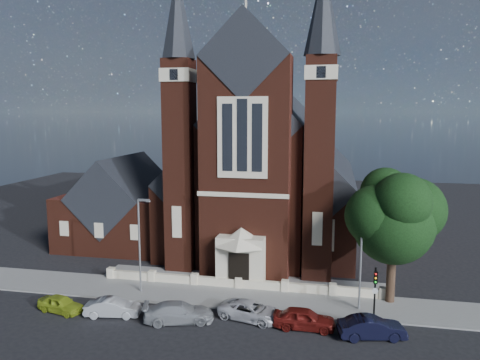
% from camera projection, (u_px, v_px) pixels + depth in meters
% --- Properties ---
extents(ground, '(120.00, 120.00, 0.00)m').
position_uv_depth(ground, '(255.00, 259.00, 48.80)').
color(ground, black).
rests_on(ground, ground).
extents(pavement_strip, '(60.00, 5.00, 0.12)m').
position_uv_depth(pavement_strip, '(234.00, 297.00, 38.63)').
color(pavement_strip, slate).
rests_on(pavement_strip, ground).
extents(forecourt_paving, '(26.00, 3.00, 0.14)m').
position_uv_depth(forecourt_paving, '(243.00, 281.00, 42.50)').
color(forecourt_paving, slate).
rests_on(forecourt_paving, ground).
extents(forecourt_wall, '(24.00, 0.40, 0.90)m').
position_uv_depth(forecourt_wall, '(239.00, 289.00, 40.57)').
color(forecourt_wall, beige).
rests_on(forecourt_wall, ground).
extents(church, '(20.01, 34.90, 29.20)m').
position_uv_depth(church, '(267.00, 172.00, 55.32)').
color(church, '#4B1F14').
rests_on(church, ground).
extents(parish_hall, '(12.00, 12.20, 10.24)m').
position_uv_depth(parish_hall, '(124.00, 209.00, 54.32)').
color(parish_hall, '#4B1F14').
rests_on(parish_hall, ground).
extents(street_tree, '(6.40, 6.60, 10.70)m').
position_uv_depth(street_tree, '(395.00, 219.00, 36.29)').
color(street_tree, black).
rests_on(street_tree, ground).
extents(street_lamp_left, '(1.16, 0.22, 8.09)m').
position_uv_depth(street_lamp_left, '(140.00, 240.00, 39.05)').
color(street_lamp_left, gray).
rests_on(street_lamp_left, ground).
extents(street_lamp_right, '(1.16, 0.22, 8.09)m').
position_uv_depth(street_lamp_right, '(362.00, 253.00, 35.47)').
color(street_lamp_right, gray).
rests_on(street_lamp_right, ground).
extents(traffic_signal, '(0.28, 0.42, 4.00)m').
position_uv_depth(traffic_signal, '(375.00, 287.00, 34.05)').
color(traffic_signal, black).
rests_on(traffic_signal, ground).
extents(car_lime_van, '(4.01, 2.31, 1.28)m').
position_uv_depth(car_lime_van, '(61.00, 304.00, 35.73)').
color(car_lime_van, '#96AE22').
rests_on(car_lime_van, ground).
extents(car_silver_a, '(4.30, 2.13, 1.36)m').
position_uv_depth(car_silver_a, '(113.00, 308.00, 34.99)').
color(car_silver_a, '#999DA0').
rests_on(car_silver_a, ground).
extents(car_silver_b, '(5.45, 3.43, 1.47)m').
position_uv_depth(car_silver_b, '(179.00, 312.00, 34.03)').
color(car_silver_b, gray).
rests_on(car_silver_b, ground).
extents(car_white_suv, '(5.20, 3.30, 1.34)m').
position_uv_depth(car_white_suv, '(251.00, 311.00, 34.46)').
color(car_white_suv, silver).
rests_on(car_white_suv, ground).
extents(car_dark_red, '(4.40, 1.77, 1.50)m').
position_uv_depth(car_dark_red, '(304.00, 319.00, 32.97)').
color(car_dark_red, maroon).
rests_on(car_dark_red, ground).
extents(car_navy, '(4.74, 2.51, 1.49)m').
position_uv_depth(car_navy, '(372.00, 328.00, 31.58)').
color(car_navy, black).
rests_on(car_navy, ground).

